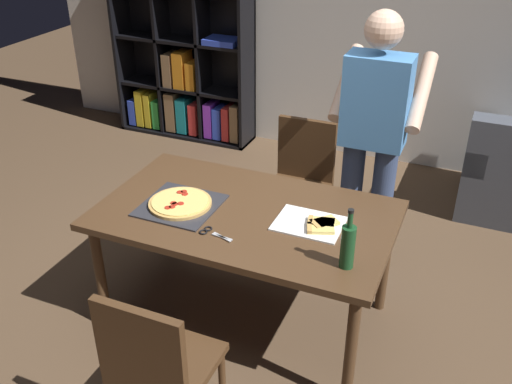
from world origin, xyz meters
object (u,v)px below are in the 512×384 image
at_px(chair_far_side, 301,176).
at_px(pepperoni_pizza_on_tray, 180,204).
at_px(dining_table, 246,223).
at_px(kitchen_scissors, 212,233).
at_px(chair_near_camera, 157,363).
at_px(wine_bottle, 348,245).
at_px(bookshelf, 187,50).
at_px(person_serving_pizza, 373,136).

relative_size(chair_far_side, pepperoni_pizza_on_tray, 2.16).
distance_m(dining_table, pepperoni_pizza_on_tray, 0.38).
distance_m(chair_far_side, kitchen_scissors, 1.26).
bearing_deg(dining_table, chair_near_camera, -90.00).
relative_size(dining_table, pepperoni_pizza_on_tray, 3.93).
distance_m(chair_near_camera, chair_far_side, 1.94).
xyz_separation_m(wine_bottle, kitchen_scissors, (-0.72, 0.00, -0.11)).
relative_size(bookshelf, person_serving_pizza, 1.11).
bearing_deg(chair_far_side, person_serving_pizza, -22.94).
relative_size(bookshelf, pepperoni_pizza_on_tray, 4.69).
relative_size(bookshelf, kitchen_scissors, 9.83).
xyz_separation_m(chair_near_camera, chair_far_side, (0.00, 1.94, 0.00)).
bearing_deg(person_serving_pizza, bookshelf, 143.38).
bearing_deg(bookshelf, chair_far_side, -40.11).
bearing_deg(pepperoni_pizza_on_tray, dining_table, 13.03).
bearing_deg(person_serving_pizza, pepperoni_pizza_on_tray, -136.74).
bearing_deg(wine_bottle, chair_near_camera, -132.69).
bearing_deg(chair_far_side, pepperoni_pizza_on_tray, -109.11).
relative_size(chair_near_camera, wine_bottle, 2.85).
distance_m(wine_bottle, kitchen_scissors, 0.73).
bearing_deg(kitchen_scissors, chair_far_side, 86.52).
xyz_separation_m(person_serving_pizza, kitchen_scissors, (-0.60, -1.02, -0.24)).
height_order(pepperoni_pizza_on_tray, wine_bottle, wine_bottle).
xyz_separation_m(chair_near_camera, kitchen_scissors, (-0.08, 0.70, 0.24)).
distance_m(dining_table, kitchen_scissors, 0.29).
height_order(person_serving_pizza, pepperoni_pizza_on_tray, person_serving_pizza).
distance_m(chair_near_camera, wine_bottle, 1.02).
height_order(dining_table, pepperoni_pizza_on_tray, pepperoni_pizza_on_tray).
xyz_separation_m(bookshelf, kitchen_scissors, (1.60, -2.65, -0.12)).
relative_size(dining_table, person_serving_pizza, 0.93).
bearing_deg(bookshelf, kitchen_scissors, -58.87).
bearing_deg(dining_table, kitchen_scissors, -105.66).
distance_m(bookshelf, kitchen_scissors, 3.10).
height_order(dining_table, chair_far_side, chair_far_side).
distance_m(dining_table, wine_bottle, 0.72).
distance_m(dining_table, chair_far_side, 0.98).
xyz_separation_m(chair_far_side, wine_bottle, (0.65, -1.24, 0.36)).
height_order(bookshelf, kitchen_scissors, bookshelf).
bearing_deg(person_serving_pizza, kitchen_scissors, -120.36).
height_order(chair_far_side, pepperoni_pizza_on_tray, chair_far_side).
relative_size(wine_bottle, kitchen_scissors, 1.59).
height_order(chair_far_side, bookshelf, bookshelf).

